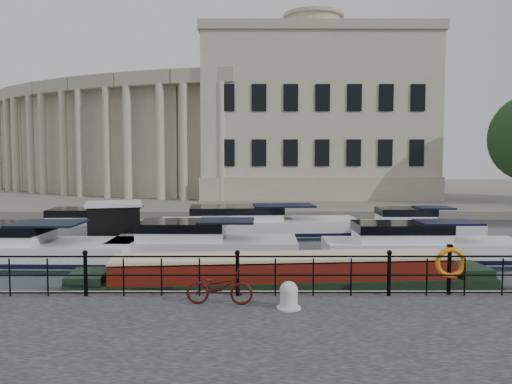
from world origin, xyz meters
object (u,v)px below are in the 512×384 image
life_ring_post (450,264)px  narrowboat (284,282)px  bicycle (220,287)px  mooring_bollard (289,296)px  harbour_hut (115,227)px

life_ring_post → narrowboat: 4.90m
bicycle → life_ring_post: size_ratio=1.24×
mooring_bollard → life_ring_post: size_ratio=0.50×
life_ring_post → bicycle: bearing=-172.0°
bicycle → life_ring_post: bearing=-77.6°
narrowboat → harbour_hut: 10.73m
mooring_bollard → life_ring_post: life_ring_post is taller
life_ring_post → harbour_hut: bearing=139.8°
mooring_bollard → life_ring_post: bearing=15.4°
bicycle → harbour_hut: 12.12m
life_ring_post → harbour_hut: harbour_hut is taller
mooring_bollard → harbour_hut: 13.29m
bicycle → mooring_bollard: (1.70, -0.35, -0.12)m
bicycle → narrowboat: 3.53m
narrowboat → harbour_hut: size_ratio=3.30×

